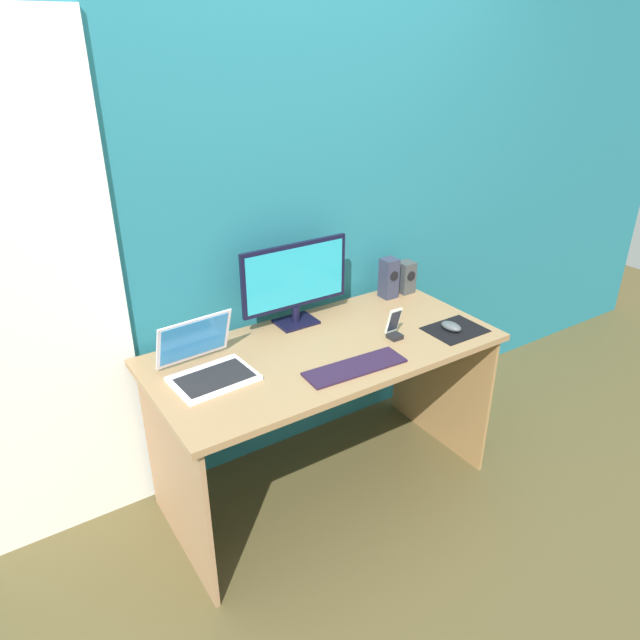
{
  "coord_description": "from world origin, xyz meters",
  "views": [
    {
      "loc": [
        -1.2,
        -1.79,
        1.92
      ],
      "look_at": [
        -0.04,
        -0.02,
        0.89
      ],
      "focal_mm": 32.75,
      "sensor_mm": 36.0,
      "label": 1
    }
  ],
  "objects_px": {
    "laptop": "(207,365)",
    "phone_in_dock": "(394,328)",
    "speaker_near_monitor": "(389,278)",
    "keyboard_external": "(355,367)",
    "mouse": "(451,326)",
    "speaker_right": "(406,277)",
    "monitor": "(295,281)"
  },
  "relations": [
    {
      "from": "speaker_near_monitor",
      "to": "keyboard_external",
      "type": "xyz_separation_m",
      "value": [
        -0.55,
        -0.47,
        -0.1
      ]
    },
    {
      "from": "laptop",
      "to": "keyboard_external",
      "type": "bearing_deg",
      "value": -28.05
    },
    {
      "from": "speaker_right",
      "to": "laptop",
      "type": "height_order",
      "value": "laptop"
    },
    {
      "from": "laptop",
      "to": "keyboard_external",
      "type": "height_order",
      "value": "laptop"
    },
    {
      "from": "monitor",
      "to": "laptop",
      "type": "height_order",
      "value": "monitor"
    },
    {
      "from": "mouse",
      "to": "speaker_near_monitor",
      "type": "bearing_deg",
      "value": 82.19
    },
    {
      "from": "speaker_right",
      "to": "phone_in_dock",
      "type": "distance_m",
      "value": 0.52
    },
    {
      "from": "speaker_near_monitor",
      "to": "phone_in_dock",
      "type": "bearing_deg",
      "value": -126.04
    },
    {
      "from": "keyboard_external",
      "to": "mouse",
      "type": "distance_m",
      "value": 0.55
    },
    {
      "from": "keyboard_external",
      "to": "speaker_near_monitor",
      "type": "bearing_deg",
      "value": 43.76
    },
    {
      "from": "speaker_right",
      "to": "phone_in_dock",
      "type": "height_order",
      "value": "speaker_right"
    },
    {
      "from": "speaker_right",
      "to": "speaker_near_monitor",
      "type": "distance_m",
      "value": 0.11
    },
    {
      "from": "keyboard_external",
      "to": "phone_in_dock",
      "type": "xyz_separation_m",
      "value": [
        0.29,
        0.12,
        0.04
      ]
    },
    {
      "from": "speaker_right",
      "to": "speaker_near_monitor",
      "type": "xyz_separation_m",
      "value": [
        -0.11,
        0.0,
        0.02
      ]
    },
    {
      "from": "speaker_right",
      "to": "phone_in_dock",
      "type": "bearing_deg",
      "value": -136.15
    },
    {
      "from": "speaker_near_monitor",
      "to": "laptop",
      "type": "bearing_deg",
      "value": -169.04
    },
    {
      "from": "laptop",
      "to": "phone_in_dock",
      "type": "relative_size",
      "value": 2.36
    },
    {
      "from": "monitor",
      "to": "keyboard_external",
      "type": "relative_size",
      "value": 1.24
    },
    {
      "from": "keyboard_external",
      "to": "phone_in_dock",
      "type": "bearing_deg",
      "value": 24.95
    },
    {
      "from": "speaker_near_monitor",
      "to": "phone_in_dock",
      "type": "distance_m",
      "value": 0.44
    },
    {
      "from": "monitor",
      "to": "mouse",
      "type": "height_order",
      "value": "monitor"
    },
    {
      "from": "laptop",
      "to": "phone_in_dock",
      "type": "bearing_deg",
      "value": -10.84
    },
    {
      "from": "speaker_near_monitor",
      "to": "speaker_right",
      "type": "bearing_deg",
      "value": -0.04
    },
    {
      "from": "monitor",
      "to": "speaker_right",
      "type": "relative_size",
      "value": 3.24
    },
    {
      "from": "keyboard_external",
      "to": "laptop",
      "type": "bearing_deg",
      "value": 154.98
    },
    {
      "from": "monitor",
      "to": "speaker_near_monitor",
      "type": "relative_size",
      "value": 2.61
    },
    {
      "from": "laptop",
      "to": "mouse",
      "type": "bearing_deg",
      "value": -12.81
    },
    {
      "from": "speaker_near_monitor",
      "to": "mouse",
      "type": "distance_m",
      "value": 0.45
    },
    {
      "from": "monitor",
      "to": "speaker_right",
      "type": "xyz_separation_m",
      "value": [
        0.65,
        0.0,
        -0.13
      ]
    },
    {
      "from": "speaker_near_monitor",
      "to": "keyboard_external",
      "type": "bearing_deg",
      "value": -139.27
    },
    {
      "from": "speaker_right",
      "to": "phone_in_dock",
      "type": "relative_size",
      "value": 1.17
    },
    {
      "from": "laptop",
      "to": "mouse",
      "type": "relative_size",
      "value": 3.24
    }
  ]
}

